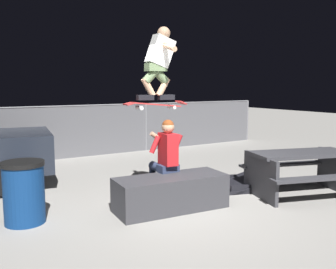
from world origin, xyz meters
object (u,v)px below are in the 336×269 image
object	(u,v)px
skater_airborne	(159,60)
kicker_ramp	(240,185)
skateboard	(156,105)
picnic_table_back	(301,166)
person_sitting_on_ledge	(165,156)
ledge_box_main	(171,193)
trash_bin	(24,192)

from	to	relation	value
skater_airborne	kicker_ramp	world-z (taller)	skater_airborne
skateboard	picnic_table_back	bearing A→B (deg)	-20.68
skater_airborne	skateboard	bearing A→B (deg)	175.32
person_sitting_on_ledge	kicker_ramp	world-z (taller)	person_sitting_on_ledge
skateboard	picnic_table_back	distance (m)	2.76
ledge_box_main	kicker_ramp	size ratio (longest dim) A/B	1.40
trash_bin	skateboard	bearing A→B (deg)	-5.80
picnic_table_back	skateboard	bearing A→B (deg)	159.32
trash_bin	ledge_box_main	bearing A→B (deg)	-16.23
skateboard	ledge_box_main	bearing A→B (deg)	-84.47
ledge_box_main	skateboard	xyz separation A→B (m)	(-0.04, 0.38, 1.33)
person_sitting_on_ledge	skateboard	xyz separation A→B (m)	(-0.16, 0.01, 0.83)
ledge_box_main	picnic_table_back	xyz separation A→B (m)	(2.33, -0.51, 0.24)
person_sitting_on_ledge	skateboard	bearing A→B (deg)	176.68
picnic_table_back	trash_bin	distance (m)	4.48
person_sitting_on_ledge	skateboard	world-z (taller)	skateboard
kicker_ramp	picnic_table_back	bearing A→B (deg)	-55.26
person_sitting_on_ledge	skater_airborne	bearing A→B (deg)	177.43
kicker_ramp	trash_bin	size ratio (longest dim) A/B	1.42
skateboard	kicker_ramp	xyz separation A→B (m)	(1.77, -0.03, -1.53)
skater_airborne	picnic_table_back	xyz separation A→B (m)	(2.31, -0.89, -1.77)
ledge_box_main	kicker_ramp	world-z (taller)	ledge_box_main
person_sitting_on_ledge	skater_airborne	distance (m)	1.52
ledge_box_main	skater_airborne	bearing A→B (deg)	87.10
picnic_table_back	person_sitting_on_ledge	bearing A→B (deg)	158.18
person_sitting_on_ledge	kicker_ramp	xyz separation A→B (m)	(1.61, -0.02, -0.70)
kicker_ramp	skateboard	bearing A→B (deg)	179.02
skateboard	kicker_ramp	world-z (taller)	skateboard
person_sitting_on_ledge	picnic_table_back	size ratio (longest dim) A/B	0.67
ledge_box_main	skateboard	world-z (taller)	skateboard
picnic_table_back	kicker_ramp	bearing A→B (deg)	124.74
ledge_box_main	picnic_table_back	size ratio (longest dim) A/B	0.85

